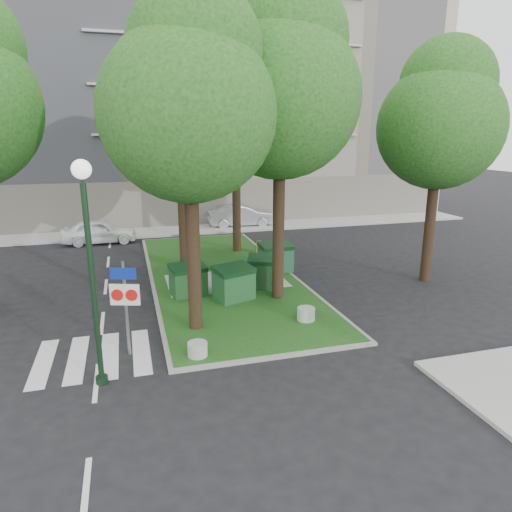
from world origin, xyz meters
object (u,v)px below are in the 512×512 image
object	(u,v)px
tree_median_far	(237,91)
street_lamp	(89,249)
tree_median_near_left	(190,96)
dumpster_b	(234,283)
dumpster_a	(188,280)
bollard_mid	(237,291)
tree_street_right	(442,115)
traffic_sign_pole	(125,296)
bollard_right	(306,314)
car_silver	(242,216)
tree_median_near_right	(282,82)
bollard_left	(198,349)
dumpster_c	(266,272)
car_white	(99,231)
tree_median_mid	(181,116)
litter_bin	(260,248)
dumpster_d	(276,257)

from	to	relation	value
tree_median_far	street_lamp	world-z (taller)	tree_median_far
tree_median_near_left	dumpster_b	world-z (taller)	tree_median_near_left
dumpster_a	bollard_mid	size ratio (longest dim) A/B	2.37
tree_median_far	tree_street_right	size ratio (longest dim) A/B	1.18
bollard_mid	traffic_sign_pole	size ratio (longest dim) A/B	0.23
bollard_right	traffic_sign_pole	bearing A→B (deg)	-173.08
tree_median_near_left	car_silver	distance (m)	18.54
tree_median_near_right	traffic_sign_pole	bearing A→B (deg)	-150.78
bollard_left	bollard_right	xyz separation A→B (m)	(3.96, 1.57, 0.01)
car_silver	tree_median_near_right	bearing A→B (deg)	174.31
dumpster_c	car_white	distance (m)	12.70
tree_median_mid	dumpster_c	xyz separation A→B (m)	(2.81, -3.27, -6.22)
tree_median_near_left	car_white	size ratio (longest dim) A/B	2.49
tree_median_mid	traffic_sign_pole	world-z (taller)	tree_median_mid
car_white	bollard_right	bearing A→B (deg)	-154.16
dumpster_a	traffic_sign_pole	world-z (taller)	traffic_sign_pole
car_silver	litter_bin	bearing A→B (deg)	175.43
dumpster_d	tree_street_right	bearing A→B (deg)	-27.53
tree_median_near_right	dumpster_d	world-z (taller)	tree_median_near_right
dumpster_d	traffic_sign_pole	xyz separation A→B (m)	(-6.63, -6.41, 1.04)
dumpster_d	car_white	xyz separation A→B (m)	(-8.07, 8.63, -0.06)
dumpster_a	dumpster_d	bearing A→B (deg)	15.28
street_lamp	tree_street_right	bearing A→B (deg)	21.00
dumpster_b	street_lamp	size ratio (longest dim) A/B	0.30
tree_median_mid	bollard_right	size ratio (longest dim) A/B	16.46
litter_bin	car_silver	world-z (taller)	car_silver
dumpster_d	tree_median_near_left	bearing A→B (deg)	-133.73
tree_street_right	litter_bin	xyz separation A→B (m)	(-5.89, 5.89, -6.52)
bollard_left	bollard_mid	size ratio (longest dim) A/B	0.89
tree_median_near_left	dumpster_a	size ratio (longest dim) A/B	6.95
tree_street_right	tree_median_near_right	bearing A→B (deg)	-175.91
tree_street_right	litter_bin	size ratio (longest dim) A/B	14.82
tree_street_right	dumpster_a	bearing A→B (deg)	176.61
litter_bin	tree_median_mid	bearing A→B (deg)	-155.31
bollard_left	car_silver	bearing A→B (deg)	72.01
tree_street_right	tree_median_near_left	bearing A→B (deg)	-166.61
tree_median_near_right	tree_median_mid	distance (m)	5.50
tree_median_mid	street_lamp	world-z (taller)	tree_median_mid
litter_bin	car_white	world-z (taller)	car_white
dumpster_d	car_silver	distance (m)	11.26
dumpster_d	litter_bin	size ratio (longest dim) A/B	2.26
bollard_left	traffic_sign_pole	world-z (taller)	traffic_sign_pole
tree_street_right	bollard_right	distance (m)	10.03
traffic_sign_pole	dumpster_d	bearing A→B (deg)	61.50
bollard_left	car_silver	size ratio (longest dim) A/B	0.12
tree_street_right	bollard_mid	size ratio (longest dim) A/B	15.76
dumpster_a	dumpster_d	xyz separation A→B (m)	(4.30, 2.10, 0.05)
tree_median_near_left	car_white	world-z (taller)	tree_median_near_left
dumpster_b	car_white	distance (m)	12.87
tree_median_near_right	traffic_sign_pole	distance (m)	9.00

